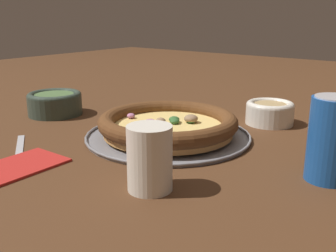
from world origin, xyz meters
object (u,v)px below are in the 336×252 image
at_px(beverage_can, 331,139).
at_px(pizza_tray, 168,136).
at_px(pizza, 168,124).
at_px(bowl_far, 55,102).
at_px(fork, 19,151).
at_px(drinking_cup, 150,158).
at_px(napkin, 9,168).
at_px(bowl_near, 270,112).

bearing_deg(beverage_can, pizza_tray, 87.33).
height_order(pizza, beverage_can, beverage_can).
height_order(bowl_far, fork, bowl_far).
relative_size(drinking_cup, fork, 0.63).
distance_m(pizza, napkin, 0.30).
bearing_deg(drinking_cup, pizza, 31.90).
bearing_deg(fork, pizza, 89.00).
height_order(drinking_cup, napkin, drinking_cup).
height_order(pizza, fork, pizza).
xyz_separation_m(pizza, fork, (-0.22, 0.16, -0.03)).
xyz_separation_m(pizza_tray, bowl_near, (0.22, -0.11, 0.02)).
bearing_deg(napkin, pizza_tray, -18.12).
relative_size(bowl_near, beverage_can, 0.83).
distance_m(pizza, bowl_near, 0.24).
relative_size(bowl_far, fork, 0.87).
relative_size(napkin, beverage_can, 1.37).
height_order(pizza, napkin, pizza).
xyz_separation_m(drinking_cup, napkin, (-0.08, 0.22, -0.04)).
relative_size(pizza_tray, bowl_near, 3.11).
height_order(pizza, drinking_cup, drinking_cup).
xyz_separation_m(bowl_near, bowl_far, (-0.24, 0.44, 0.00)).
distance_m(pizza_tray, napkin, 0.30).
distance_m(napkin, beverage_can, 0.48).
bearing_deg(bowl_near, bowl_far, 118.59).
relative_size(drinking_cup, napkin, 0.54).
height_order(bowl_near, bowl_far, bowl_far).
relative_size(pizza_tray, bowl_far, 2.54).
relative_size(pizza, napkin, 1.59).
relative_size(pizza, bowl_near, 2.62).
xyz_separation_m(bowl_near, beverage_can, (-0.23, -0.19, 0.03)).
xyz_separation_m(bowl_near, fork, (-0.44, 0.27, -0.03)).
bearing_deg(bowl_far, bowl_near, -61.41).
height_order(bowl_far, beverage_can, beverage_can).
xyz_separation_m(bowl_near, napkin, (-0.50, 0.20, -0.02)).
relative_size(pizza_tray, napkin, 1.88).
bearing_deg(pizza, napkin, 161.89).
bearing_deg(pizza, drinking_cup, -148.10).
bearing_deg(pizza_tray, bowl_far, 93.84).
bearing_deg(bowl_far, pizza_tray, -86.16).
bearing_deg(bowl_near, pizza_tray, 152.52).
relative_size(drinking_cup, beverage_can, 0.74).
height_order(pizza_tray, beverage_can, beverage_can).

